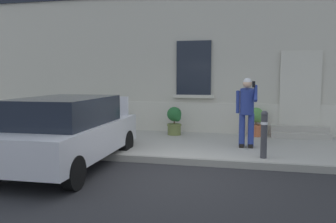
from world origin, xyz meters
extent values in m
plane|color=#232326|center=(0.00, 0.00, 0.00)|extent=(80.00, 80.00, 0.00)
cube|color=#99968E|center=(0.00, 2.80, 0.07)|extent=(24.00, 3.60, 0.15)
cube|color=gray|center=(0.00, 0.94, 0.07)|extent=(24.00, 0.12, 0.15)
cube|color=#B2AD9E|center=(0.00, 5.30, 3.75)|extent=(24.00, 1.40, 7.50)
cube|color=#BCB7A8|center=(0.00, 4.58, 0.55)|extent=(24.00, 0.08, 1.10)
cube|color=brown|center=(2.95, 4.57, 1.52)|extent=(1.00, 0.08, 2.10)
cube|color=#BCB7A8|center=(2.95, 4.55, 1.57)|extent=(1.16, 0.06, 2.24)
cube|color=black|center=(-0.25, 4.57, 2.20)|extent=(1.10, 0.06, 1.70)
cube|color=#BCB7A8|center=(-0.25, 4.54, 1.30)|extent=(1.30, 0.12, 0.10)
cube|color=#9E998E|center=(2.95, 4.12, 0.23)|extent=(1.64, 0.32, 0.16)
cube|color=#9E998E|center=(2.95, 4.44, 0.31)|extent=(1.64, 0.32, 0.32)
cube|color=#B7B7BF|center=(-2.20, 0.18, 0.62)|extent=(1.87, 4.05, 0.64)
cube|color=black|center=(-2.19, 0.03, 1.22)|extent=(1.61, 2.45, 0.56)
cube|color=black|center=(-2.26, 2.20, 0.40)|extent=(1.66, 0.15, 0.20)
cube|color=yellow|center=(-2.26, 2.20, 0.58)|extent=(0.52, 0.04, 0.12)
cube|color=#B21414|center=(-3.01, 2.17, 0.84)|extent=(0.16, 0.04, 0.18)
cube|color=#B21414|center=(-1.50, 2.22, 0.84)|extent=(0.16, 0.04, 0.18)
cube|color=#B7B7BF|center=(-2.25, 1.93, 1.12)|extent=(1.49, 0.11, 0.60)
cylinder|color=black|center=(-1.36, -1.19, 0.30)|extent=(0.22, 0.61, 0.60)
cylinder|color=black|center=(-3.03, 1.56, 0.30)|extent=(0.22, 0.61, 0.60)
cylinder|color=black|center=(-1.44, 1.61, 0.30)|extent=(0.22, 0.61, 0.60)
cylinder|color=#333338|center=(1.84, 1.35, 0.62)|extent=(0.14, 0.14, 0.95)
sphere|color=#333338|center=(1.84, 1.35, 1.12)|extent=(0.15, 0.15, 0.15)
cylinder|color=silver|center=(1.84, 1.35, 0.92)|extent=(0.15, 0.15, 0.06)
cylinder|color=#333338|center=(-2.45, 1.35, 0.62)|extent=(0.14, 0.14, 0.95)
sphere|color=#333338|center=(-2.45, 1.35, 1.12)|extent=(0.15, 0.15, 0.15)
cylinder|color=silver|center=(-2.45, 1.35, 0.92)|extent=(0.15, 0.15, 0.06)
cylinder|color=navy|center=(1.34, 2.42, 0.60)|extent=(0.15, 0.15, 0.82)
cube|color=black|center=(1.34, 2.48, 0.20)|extent=(0.12, 0.28, 0.10)
cylinder|color=navy|center=(1.56, 2.42, 0.60)|extent=(0.15, 0.15, 0.82)
cube|color=black|center=(1.56, 2.48, 0.20)|extent=(0.12, 0.28, 0.10)
cylinder|color=navy|center=(1.45, 2.37, 1.32)|extent=(0.34, 0.43, 0.66)
sphere|color=tan|center=(1.45, 2.31, 1.76)|extent=(0.22, 0.22, 0.22)
sphere|color=silver|center=(1.45, 2.31, 1.79)|extent=(0.21, 0.21, 0.21)
cylinder|color=navy|center=(1.23, 2.34, 1.30)|extent=(0.09, 0.17, 0.57)
cylinder|color=navy|center=(1.65, 2.34, 1.52)|extent=(0.09, 0.42, 0.41)
cube|color=black|center=(1.60, 2.29, 1.74)|extent=(0.07, 0.02, 0.15)
cylinder|color=#2D2D30|center=(-5.58, 4.00, 0.32)|extent=(0.40, 0.40, 0.34)
cylinder|color=#2D2D30|center=(-5.58, 4.00, 0.46)|extent=(0.44, 0.44, 0.05)
cylinder|color=#47331E|center=(-5.58, 4.00, 0.61)|extent=(0.04, 0.04, 0.24)
sphere|color=#1E5628|center=(-5.58, 4.00, 0.79)|extent=(0.44, 0.44, 0.44)
sphere|color=#1E5628|center=(-5.48, 3.95, 0.69)|extent=(0.24, 0.24, 0.24)
cylinder|color=beige|center=(-3.15, 4.17, 0.32)|extent=(0.40, 0.40, 0.34)
cylinder|color=beige|center=(-3.15, 4.17, 0.46)|extent=(0.44, 0.44, 0.05)
cylinder|color=#47331E|center=(-3.15, 4.17, 0.61)|extent=(0.04, 0.04, 0.24)
sphere|color=#387F33|center=(-3.15, 4.17, 0.79)|extent=(0.44, 0.44, 0.44)
sphere|color=#387F33|center=(-3.05, 4.12, 0.69)|extent=(0.24, 0.24, 0.24)
cylinder|color=#606B38|center=(-0.73, 3.89, 0.32)|extent=(0.40, 0.40, 0.34)
cylinder|color=#606B38|center=(-0.73, 3.89, 0.46)|extent=(0.44, 0.44, 0.05)
cylinder|color=#47331E|center=(-0.73, 3.89, 0.61)|extent=(0.04, 0.04, 0.24)
sphere|color=#1E5628|center=(-0.73, 3.89, 0.79)|extent=(0.44, 0.44, 0.44)
sphere|color=#1E5628|center=(-0.63, 3.84, 0.69)|extent=(0.24, 0.24, 0.24)
cylinder|color=#B25B38|center=(1.70, 4.24, 0.32)|extent=(0.40, 0.40, 0.34)
cylinder|color=#B25B38|center=(1.70, 4.24, 0.46)|extent=(0.44, 0.44, 0.05)
cylinder|color=#47331E|center=(1.70, 4.24, 0.61)|extent=(0.04, 0.04, 0.24)
sphere|color=#4C843D|center=(1.70, 4.24, 0.79)|extent=(0.44, 0.44, 0.44)
sphere|color=#4C843D|center=(1.80, 4.19, 0.69)|extent=(0.24, 0.24, 0.24)
camera|label=1|loc=(1.56, -6.48, 1.93)|focal=37.53mm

